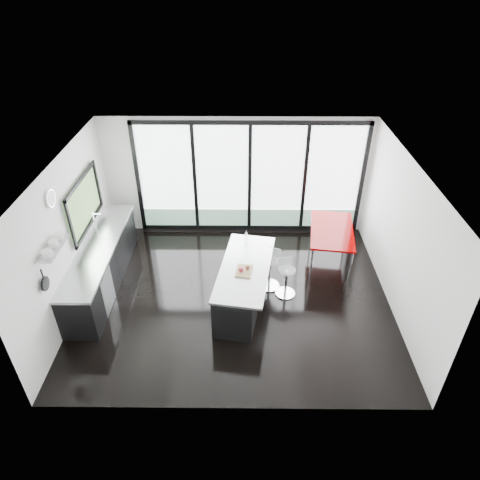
{
  "coord_description": "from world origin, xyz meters",
  "views": [
    {
      "loc": [
        0.16,
        -6.39,
        5.66
      ],
      "look_at": [
        0.1,
        0.3,
        1.15
      ],
      "focal_mm": 32.0,
      "sensor_mm": 36.0,
      "label": 1
    }
  ],
  "objects_px": {
    "island": "(241,284)",
    "bar_stool_far": "(270,273)",
    "bar_stool_near": "(286,282)",
    "red_table": "(330,246)"
  },
  "relations": [
    {
      "from": "bar_stool_near",
      "to": "red_table",
      "type": "distance_m",
      "value": 1.51
    },
    {
      "from": "bar_stool_near",
      "to": "bar_stool_far",
      "type": "distance_m",
      "value": 0.39
    },
    {
      "from": "island",
      "to": "bar_stool_far",
      "type": "height_order",
      "value": "island"
    },
    {
      "from": "bar_stool_near",
      "to": "red_table",
      "type": "height_order",
      "value": "red_table"
    },
    {
      "from": "bar_stool_near",
      "to": "bar_stool_far",
      "type": "bearing_deg",
      "value": 127.25
    },
    {
      "from": "red_table",
      "to": "bar_stool_far",
      "type": "bearing_deg",
      "value": -147.09
    },
    {
      "from": "bar_stool_near",
      "to": "bar_stool_far",
      "type": "height_order",
      "value": "bar_stool_far"
    },
    {
      "from": "island",
      "to": "red_table",
      "type": "distance_m",
      "value": 2.33
    },
    {
      "from": "island",
      "to": "bar_stool_far",
      "type": "bearing_deg",
      "value": 40.51
    },
    {
      "from": "bar_stool_far",
      "to": "island",
      "type": "bearing_deg",
      "value": -115.1
    }
  ]
}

